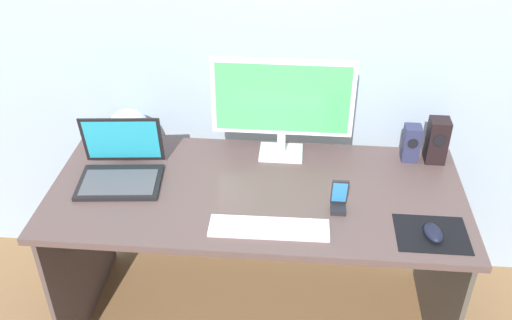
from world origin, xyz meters
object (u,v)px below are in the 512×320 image
Objects in this scene: speaker_near_monitor at (411,143)px; mouse at (433,233)px; fishbowl at (129,129)px; keyboard_external at (269,228)px; phone_in_dock at (339,200)px; speaker_right at (437,140)px; laptop at (121,168)px; monitor at (282,103)px.

speaker_near_monitor is 0.50m from mouse.
keyboard_external is (0.63, -0.49, -0.08)m from fishbowl.
mouse is at bearing -21.22° from phone_in_dock.
fishbowl is at bearing -179.91° from speaker_right.
laptop is at bearing -83.50° from fishbowl.
fishbowl is at bearing 146.49° from mouse.
speaker_right is 1.28m from laptop.
laptop is 0.66m from keyboard_external.
speaker_right reaches higher than mouse.
laptop is 0.81× the size of keyboard_external.
phone_in_dock is at bearing -22.69° from fishbowl.
keyboard_external is at bearing -142.69° from speaker_right.
speaker_near_monitor is (-0.10, -0.00, -0.02)m from speaker_right.
fishbowl is 1.31× the size of phone_in_dock.
mouse is at bearing -99.90° from speaker_right.
laptop is (-1.25, -0.23, -0.05)m from speaker_right.
speaker_near_monitor is 0.74m from keyboard_external.
monitor is 2.98× the size of speaker_right.
speaker_near_monitor is 1.18m from fishbowl.
monitor is 0.47m from phone_in_dock.
monitor is 4.14× the size of phone_in_dock.
speaker_right is at bearing 0.61° from monitor.
speaker_near_monitor is 0.48m from phone_in_dock.
phone_in_dock is (0.23, -0.36, -0.19)m from monitor.
speaker_near_monitor is 1.56× the size of mouse.
fishbowl is (-1.28, -0.00, -0.01)m from speaker_right.
laptop reaches higher than fishbowl.
mouse reaches higher than keyboard_external.
phone_in_dock reaches higher than keyboard_external.
monitor reaches higher than mouse.
fishbowl is 0.43× the size of keyboard_external.
mouse is at bearing -12.49° from laptop.
laptop is 3.42× the size of mouse.
keyboard_external is at bearing -137.94° from speaker_near_monitor.
phone_in_dock is (0.85, -0.13, 0.00)m from laptop.
laptop reaches higher than speaker_near_monitor.
laptop is at bearing -169.46° from speaker_right.
monitor is at bearing 20.04° from laptop.
monitor is at bearing 86.99° from keyboard_external.
monitor is 0.65m from speaker_right.
speaker_right is 1.07× the size of fishbowl.
fishbowl is 0.95m from phone_in_dock.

